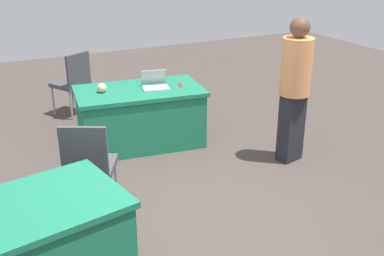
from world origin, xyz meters
name	(u,v)px	position (x,y,z in m)	size (l,w,h in m)	color
ground_plane	(191,229)	(0.00, 0.00, 0.00)	(14.40, 14.40, 0.00)	#4C423D
table_foreground	(140,116)	(-0.27, -2.00, 0.37)	(1.65, 1.07, 0.73)	#1E7A56
chair_tucked_left	(73,80)	(0.22, -3.41, 0.54)	(0.60, 0.60, 0.94)	#9E9993
chair_aisle	(89,163)	(0.73, -0.64, 0.55)	(0.59, 0.59, 0.95)	#9E9993
person_presenter	(295,84)	(-1.69, -0.77, 0.93)	(0.41, 0.41, 1.67)	#26262D
laptop_silver	(155,84)	(-0.48, -1.97, 0.77)	(0.37, 0.35, 0.21)	silver
yarn_ball	(102,88)	(0.17, -2.07, 0.78)	(0.12, 0.12, 0.12)	beige
scissors_red	(180,85)	(-0.80, -1.92, 0.73)	(0.18, 0.04, 0.01)	red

